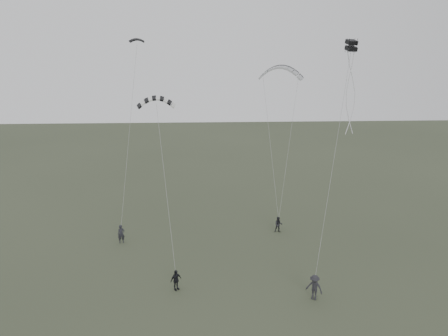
{
  "coord_description": "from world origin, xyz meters",
  "views": [
    {
      "loc": [
        -0.55,
        -29.08,
        16.72
      ],
      "look_at": [
        1.19,
        5.94,
        6.94
      ],
      "focal_mm": 35.0,
      "sensor_mm": 36.0,
      "label": 1
    }
  ],
  "objects_px": {
    "flyer_center": "(176,280)",
    "kite_box": "(351,45)",
    "kite_dark_small": "(137,39)",
    "flyer_right": "(278,225)",
    "flyer_far": "(314,287)",
    "kite_pale_large": "(281,67)",
    "flyer_left": "(121,234)",
    "kite_striped": "(156,98)"
  },
  "relations": [
    {
      "from": "flyer_right",
      "to": "kite_box",
      "type": "distance_m",
      "value": 17.27
    },
    {
      "from": "kite_pale_large",
      "to": "flyer_right",
      "type": "bearing_deg",
      "value": -74.45
    },
    {
      "from": "flyer_left",
      "to": "kite_striped",
      "type": "relative_size",
      "value": 0.55
    },
    {
      "from": "flyer_far",
      "to": "flyer_left",
      "type": "bearing_deg",
      "value": -178.09
    },
    {
      "from": "kite_dark_small",
      "to": "kite_box",
      "type": "height_order",
      "value": "kite_dark_small"
    },
    {
      "from": "kite_dark_small",
      "to": "kite_striped",
      "type": "distance_m",
      "value": 8.34
    },
    {
      "from": "flyer_left",
      "to": "kite_pale_large",
      "type": "distance_m",
      "value": 21.72
    },
    {
      "from": "flyer_center",
      "to": "kite_pale_large",
      "type": "distance_m",
      "value": 22.91
    },
    {
      "from": "kite_box",
      "to": "flyer_right",
      "type": "bearing_deg",
      "value": 115.51
    },
    {
      "from": "flyer_left",
      "to": "flyer_right",
      "type": "relative_size",
      "value": 1.12
    },
    {
      "from": "kite_dark_small",
      "to": "flyer_far",
      "type": "bearing_deg",
      "value": -69.31
    },
    {
      "from": "flyer_left",
      "to": "kite_box",
      "type": "distance_m",
      "value": 24.4
    },
    {
      "from": "kite_pale_large",
      "to": "kite_striped",
      "type": "bearing_deg",
      "value": -124.06
    },
    {
      "from": "flyer_center",
      "to": "kite_dark_small",
      "type": "height_order",
      "value": "kite_dark_small"
    },
    {
      "from": "flyer_center",
      "to": "kite_box",
      "type": "distance_m",
      "value": 21.08
    },
    {
      "from": "flyer_right",
      "to": "kite_striped",
      "type": "relative_size",
      "value": 0.49
    },
    {
      "from": "flyer_center",
      "to": "kite_pale_large",
      "type": "relative_size",
      "value": 0.35
    },
    {
      "from": "flyer_left",
      "to": "flyer_center",
      "type": "relative_size",
      "value": 1.09
    },
    {
      "from": "flyer_far",
      "to": "kite_dark_small",
      "type": "height_order",
      "value": "kite_dark_small"
    },
    {
      "from": "kite_pale_large",
      "to": "flyer_far",
      "type": "bearing_deg",
      "value": -67.84
    },
    {
      "from": "kite_dark_small",
      "to": "kite_pale_large",
      "type": "distance_m",
      "value": 13.88
    },
    {
      "from": "flyer_right",
      "to": "kite_dark_small",
      "type": "bearing_deg",
      "value": 163.88
    },
    {
      "from": "kite_pale_large",
      "to": "kite_box",
      "type": "xyz_separation_m",
      "value": [
        3.19,
        -10.71,
        2.0
      ]
    },
    {
      "from": "kite_pale_large",
      "to": "kite_striped",
      "type": "height_order",
      "value": "kite_pale_large"
    },
    {
      "from": "kite_striped",
      "to": "flyer_right",
      "type": "bearing_deg",
      "value": 4.15
    },
    {
      "from": "flyer_left",
      "to": "flyer_far",
      "type": "distance_m",
      "value": 17.63
    },
    {
      "from": "flyer_center",
      "to": "kite_striped",
      "type": "xyz_separation_m",
      "value": [
        -1.69,
        7.88,
        11.95
      ]
    },
    {
      "from": "flyer_center",
      "to": "kite_dark_small",
      "type": "xyz_separation_m",
      "value": [
        -3.92,
        14.44,
        16.59
      ]
    },
    {
      "from": "flyer_right",
      "to": "kite_box",
      "type": "relative_size",
      "value": 2.03
    },
    {
      "from": "flyer_right",
      "to": "kite_dark_small",
      "type": "distance_m",
      "value": 21.57
    },
    {
      "from": "flyer_center",
      "to": "kite_box",
      "type": "relative_size",
      "value": 2.07
    },
    {
      "from": "flyer_right",
      "to": "flyer_far",
      "type": "distance_m",
      "value": 11.3
    },
    {
      "from": "flyer_center",
      "to": "kite_striped",
      "type": "relative_size",
      "value": 0.5
    },
    {
      "from": "flyer_right",
      "to": "kite_pale_large",
      "type": "bearing_deg",
      "value": 87.17
    },
    {
      "from": "flyer_left",
      "to": "flyer_far",
      "type": "relative_size",
      "value": 0.92
    },
    {
      "from": "flyer_far",
      "to": "kite_dark_small",
      "type": "distance_m",
      "value": 26.66
    },
    {
      "from": "kite_pale_large",
      "to": "kite_striped",
      "type": "xyz_separation_m",
      "value": [
        -11.39,
        -7.41,
        -2.08
      ]
    },
    {
      "from": "flyer_far",
      "to": "kite_pale_large",
      "type": "distance_m",
      "value": 21.94
    },
    {
      "from": "flyer_left",
      "to": "kite_dark_small",
      "type": "height_order",
      "value": "kite_dark_small"
    },
    {
      "from": "flyer_far",
      "to": "kite_striped",
      "type": "distance_m",
      "value": 18.87
    },
    {
      "from": "kite_dark_small",
      "to": "flyer_center",
      "type": "bearing_deg",
      "value": -93.85
    },
    {
      "from": "flyer_center",
      "to": "kite_box",
      "type": "bearing_deg",
      "value": -19.24
    }
  ]
}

